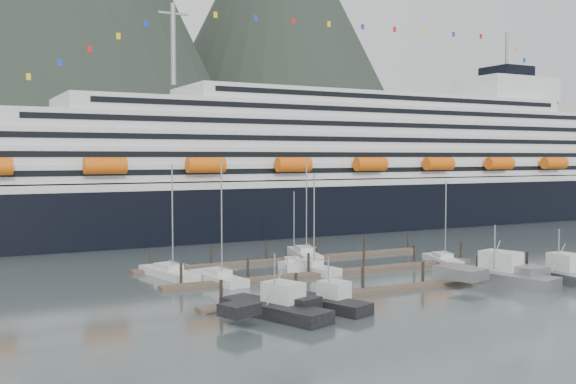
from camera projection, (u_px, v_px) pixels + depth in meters
name	position (u px, v px, depth m)	size (l,w,h in m)	color
ground	(375.00, 275.00, 91.18)	(1600.00, 1600.00, 0.00)	#4E5C5B
cruise_ship	(344.00, 174.00, 153.07)	(210.00, 30.40, 50.30)	black
dock_near	(389.00, 289.00, 80.08)	(48.18, 2.28, 3.20)	#45372C
dock_mid	(332.00, 272.00, 91.57)	(48.18, 2.28, 3.20)	#45372C
dock_far	(287.00, 259.00, 103.05)	(48.18, 2.28, 3.20)	#45372C
sailboat_b	(218.00, 279.00, 85.90)	(4.36, 11.19, 16.22)	silver
sailboat_c	(309.00, 269.00, 93.54)	(4.85, 10.74, 14.32)	silver
sailboat_d	(294.00, 264.00, 97.68)	(6.13, 9.68, 11.38)	silver
sailboat_e	(169.00, 274.00, 89.52)	(5.21, 11.84, 15.64)	silver
sailboat_g	(305.00, 255.00, 106.75)	(5.97, 12.35, 16.25)	silver
sailboat_h	(443.00, 261.00, 101.02)	(5.23, 9.66, 12.89)	silver
trawler_a	(274.00, 308.00, 67.18)	(10.37, 13.13, 6.97)	black
trawler_b	(328.00, 302.00, 70.14)	(8.21, 9.99, 6.13)	black
trawler_c	(493.00, 275.00, 85.41)	(12.19, 16.39, 8.16)	gray
trawler_d	(557.00, 274.00, 86.20)	(9.26, 12.54, 7.48)	gray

